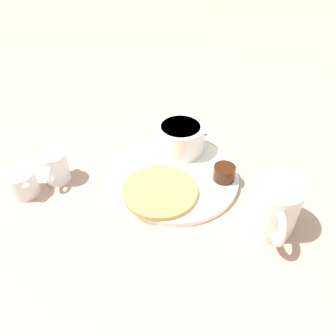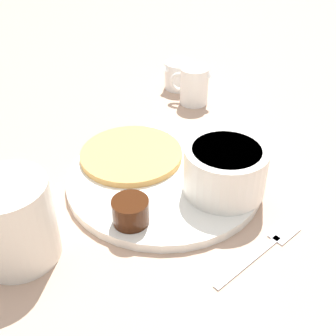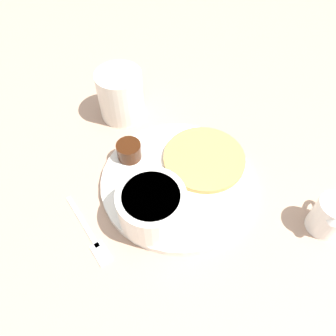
{
  "view_description": "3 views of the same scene",
  "coord_description": "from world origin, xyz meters",
  "px_view_note": "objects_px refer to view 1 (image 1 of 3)",
  "views": [
    {
      "loc": [
        -0.17,
        0.45,
        0.44
      ],
      "look_at": [
        0.01,
        0.01,
        0.03
      ],
      "focal_mm": 35.0,
      "sensor_mm": 36.0,
      "label": 1
    },
    {
      "loc": [
        -0.36,
        -0.25,
        0.34
      ],
      "look_at": [
        -0.01,
        -0.01,
        0.03
      ],
      "focal_mm": 45.0,
      "sensor_mm": 36.0,
      "label": 2
    },
    {
      "loc": [
        0.2,
        -0.24,
        0.45
      ],
      "look_at": [
        -0.02,
        -0.01,
        0.03
      ],
      "focal_mm": 35.0,
      "sensor_mm": 36.0,
      "label": 3
    }
  ],
  "objects_px": {
    "creamer_pitcher_near": "(55,167)",
    "plate": "(174,175)",
    "bowl": "(180,137)",
    "fork": "(211,137)",
    "coffee_mug": "(273,207)",
    "creamer_pitcher_far": "(22,183)"
  },
  "relations": [
    {
      "from": "coffee_mug",
      "to": "bowl",
      "type": "bearing_deg",
      "value": -32.47
    },
    {
      "from": "bowl",
      "to": "creamer_pitcher_near",
      "type": "height_order",
      "value": "bowl"
    },
    {
      "from": "bowl",
      "to": "creamer_pitcher_near",
      "type": "bearing_deg",
      "value": 40.51
    },
    {
      "from": "bowl",
      "to": "coffee_mug",
      "type": "xyz_separation_m",
      "value": [
        -0.21,
        0.13,
        0.0
      ]
    },
    {
      "from": "creamer_pitcher_near",
      "to": "creamer_pitcher_far",
      "type": "bearing_deg",
      "value": 55.99
    },
    {
      "from": "plate",
      "to": "creamer_pitcher_near",
      "type": "distance_m",
      "value": 0.23
    },
    {
      "from": "coffee_mug",
      "to": "creamer_pitcher_far",
      "type": "relative_size",
      "value": 1.68
    },
    {
      "from": "coffee_mug",
      "to": "creamer_pitcher_near",
      "type": "bearing_deg",
      "value": 4.88
    },
    {
      "from": "bowl",
      "to": "creamer_pitcher_far",
      "type": "distance_m",
      "value": 0.32
    },
    {
      "from": "coffee_mug",
      "to": "creamer_pitcher_far",
      "type": "xyz_separation_m",
      "value": [
        0.44,
        0.09,
        -0.02
      ]
    },
    {
      "from": "creamer_pitcher_near",
      "to": "bowl",
      "type": "bearing_deg",
      "value": -139.49
    },
    {
      "from": "plate",
      "to": "coffee_mug",
      "type": "bearing_deg",
      "value": 163.95
    },
    {
      "from": "bowl",
      "to": "creamer_pitcher_far",
      "type": "xyz_separation_m",
      "value": [
        0.23,
        0.22,
        -0.02
      ]
    },
    {
      "from": "bowl",
      "to": "creamer_pitcher_near",
      "type": "xyz_separation_m",
      "value": [
        0.2,
        0.17,
        -0.01
      ]
    },
    {
      "from": "plate",
      "to": "creamer_pitcher_far",
      "type": "bearing_deg",
      "value": 29.97
    },
    {
      "from": "bowl",
      "to": "creamer_pitcher_far",
      "type": "height_order",
      "value": "bowl"
    },
    {
      "from": "creamer_pitcher_far",
      "to": "fork",
      "type": "height_order",
      "value": "creamer_pitcher_far"
    },
    {
      "from": "creamer_pitcher_near",
      "to": "coffee_mug",
      "type": "bearing_deg",
      "value": -175.12
    },
    {
      "from": "coffee_mug",
      "to": "creamer_pitcher_near",
      "type": "relative_size",
      "value": 1.65
    },
    {
      "from": "creamer_pitcher_near",
      "to": "plate",
      "type": "bearing_deg",
      "value": -157.11
    },
    {
      "from": "plate",
      "to": "creamer_pitcher_near",
      "type": "relative_size",
      "value": 3.6
    },
    {
      "from": "bowl",
      "to": "fork",
      "type": "relative_size",
      "value": 0.74
    }
  ]
}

